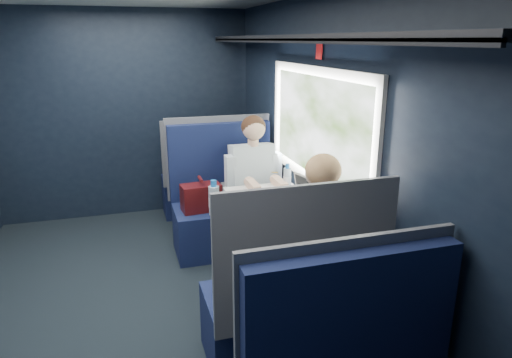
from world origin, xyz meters
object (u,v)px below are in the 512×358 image
object	(u,v)px
seat_bay_near	(224,206)
cup	(287,181)
woman	(317,240)
bottle_small	(287,178)
laptop	(300,194)
table	(272,212)
seat_row_front	(207,180)
seat_bay_far	(289,302)
man	(255,180)

from	to	relation	value
seat_bay_near	cup	bearing A→B (deg)	-46.79
woman	bottle_small	bearing A→B (deg)	80.35
laptop	cup	size ratio (longest dim) A/B	3.72
table	cup	xyz separation A→B (m)	(0.26, 0.38, 0.12)
table	seat_row_front	distance (m)	1.82
seat_bay_near	seat_bay_far	bearing A→B (deg)	-89.56
seat_row_front	man	distance (m)	1.17
table	cup	bearing A→B (deg)	54.97
table	seat_bay_far	xyz separation A→B (m)	(-0.18, -0.87, -0.25)
table	seat_row_front	xyz separation A→B (m)	(-0.18, 1.80, -0.25)
seat_bay_near	woman	distance (m)	1.63
woman	laptop	xyz separation A→B (m)	(0.15, 0.69, 0.07)
seat_bay_near	bottle_small	xyz separation A→B (m)	(0.44, -0.55, 0.41)
cup	seat_bay_far	bearing A→B (deg)	-109.64
seat_bay_near	bottle_small	distance (m)	0.82
woman	seat_bay_near	bearing A→B (deg)	99.49
cup	woman	bearing A→B (deg)	-100.29
seat_row_front	seat_bay_far	bearing A→B (deg)	-90.00
seat_row_front	cup	size ratio (longest dim) A/B	13.13
seat_bay_far	woman	bearing A→B (deg)	33.82
table	laptop	xyz separation A→B (m)	(0.22, -0.02, 0.14)
seat_bay_far	bottle_small	size ratio (longest dim) A/B	5.75
seat_bay_near	laptop	distance (m)	1.05
seat_row_front	man	size ratio (longest dim) A/B	0.88
seat_bay_far	woman	distance (m)	0.43
laptop	seat_row_front	bearing A→B (deg)	102.56
seat_bay_far	cup	xyz separation A→B (m)	(0.45, 1.25, 0.37)
seat_bay_near	woman	world-z (taller)	woman
seat_bay_far	laptop	distance (m)	1.02
seat_row_front	laptop	xyz separation A→B (m)	(0.40, -1.82, 0.39)
woman	cup	bearing A→B (deg)	79.71
bottle_small	table	bearing A→B (deg)	-127.50
man	woman	world-z (taller)	same
seat_row_front	woman	bearing A→B (deg)	-84.30
man	woman	bearing A→B (deg)	-90.00
seat_row_front	bottle_small	size ratio (longest dim) A/B	5.30
bottle_small	cup	size ratio (longest dim) A/B	2.48
woman	seat_bay_far	bearing A→B (deg)	-146.18
seat_bay_near	man	bearing A→B (deg)	-32.64
table	man	size ratio (longest dim) A/B	0.76
seat_bay_far	cup	size ratio (longest dim) A/B	14.27
table	laptop	bearing A→B (deg)	-5.26
man	cup	xyz separation A→B (m)	(0.20, -0.32, 0.07)
seat_row_front	man	world-z (taller)	man
man	bottle_small	bearing A→B (deg)	-65.65
seat_row_front	table	bearing A→B (deg)	-84.20
table	bottle_small	xyz separation A→B (m)	(0.24, 0.31, 0.17)
man	cup	bearing A→B (deg)	-58.50
seat_bay_near	seat_bay_far	distance (m)	1.74
seat_bay_near	man	size ratio (longest dim) A/B	0.95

